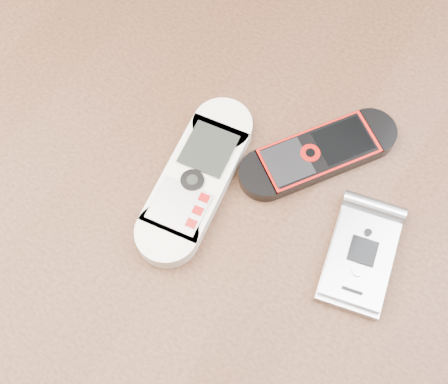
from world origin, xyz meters
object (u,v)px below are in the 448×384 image
Objects in this scene: nokia_black_red at (318,154)px; motorola_razr at (360,257)px; table at (219,240)px; nokia_white at (196,179)px.

nokia_black_red is 1.46× the size of motorola_razr.
nokia_black_red is 0.09m from motorola_razr.
table is 0.16m from motorola_razr.
nokia_white is 1.10× the size of nokia_black_red.
nokia_black_red is at bearing 125.94° from motorola_razr.
nokia_white is at bearing -99.96° from nokia_black_red.
nokia_white is at bearing -175.10° from table.
table is 9.04× the size of nokia_black_red.
nokia_white is 1.61× the size of motorola_razr.
nokia_black_red is at bearing 54.78° from table.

